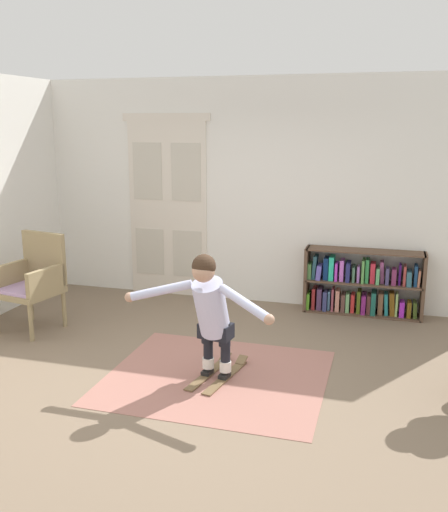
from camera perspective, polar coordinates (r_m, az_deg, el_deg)
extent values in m
plane|color=#786450|center=(5.38, -2.76, -12.46)|extent=(7.20, 7.20, 0.00)
cube|color=white|center=(7.41, 3.67, 6.38)|extent=(6.00, 0.10, 2.90)
cube|color=beige|center=(7.87, -7.50, 4.67)|extent=(0.55, 0.04, 2.35)
cube|color=beige|center=(7.79, -7.67, 8.41)|extent=(0.41, 0.01, 0.76)
cube|color=beige|center=(7.96, -7.43, 0.47)|extent=(0.41, 0.01, 0.64)
cube|color=beige|center=(7.67, -3.72, 4.53)|extent=(0.55, 0.04, 2.35)
cube|color=beige|center=(7.59, -3.83, 8.37)|extent=(0.41, 0.01, 0.76)
cube|color=beige|center=(7.76, -3.70, 0.22)|extent=(0.41, 0.01, 0.64)
cube|color=beige|center=(7.68, -5.84, 13.68)|extent=(1.22, 0.04, 0.10)
cube|color=#A16A5D|center=(5.46, -0.73, -11.97)|extent=(2.02, 1.79, 0.01)
cube|color=brown|center=(7.29, 8.28, -2.21)|extent=(0.04, 0.30, 0.81)
cube|color=brown|center=(7.24, 19.33, -2.93)|extent=(0.04, 0.30, 0.81)
cube|color=brown|center=(7.35, 13.62, -5.56)|extent=(1.40, 0.30, 0.02)
cube|color=brown|center=(7.23, 13.78, -2.58)|extent=(1.40, 0.30, 0.02)
cube|color=brown|center=(7.14, 13.96, 0.48)|extent=(1.40, 0.30, 0.02)
cube|color=#5FB52C|center=(7.37, 8.49, -4.37)|extent=(0.04, 0.23, 0.20)
cube|color=maroon|center=(7.36, 9.02, -4.13)|extent=(0.04, 0.21, 0.27)
cube|color=#503357|center=(7.36, 9.58, -4.15)|extent=(0.06, 0.21, 0.27)
cube|color=navy|center=(7.32, 10.11, -4.37)|extent=(0.05, 0.19, 0.25)
cube|color=#6198BE|center=(7.35, 10.50, -4.33)|extent=(0.03, 0.15, 0.24)
cube|color=#974554|center=(7.32, 10.85, -4.21)|extent=(0.03, 0.18, 0.29)
cube|color=tan|center=(7.32, 11.32, -4.31)|extent=(0.05, 0.18, 0.27)
cube|color=brown|center=(7.32, 11.86, -4.54)|extent=(0.05, 0.19, 0.22)
cube|color=#6CA668|center=(7.31, 12.29, -4.51)|extent=(0.05, 0.18, 0.24)
cube|color=red|center=(7.32, 12.78, -4.54)|extent=(0.04, 0.18, 0.23)
cube|color=#4E6119|center=(7.31, 13.35, -4.40)|extent=(0.04, 0.20, 0.28)
cube|color=#781F6B|center=(7.31, 13.81, -4.61)|extent=(0.06, 0.24, 0.24)
cube|color=brown|center=(7.32, 14.29, -4.64)|extent=(0.05, 0.18, 0.23)
cube|color=#1C5A4E|center=(7.29, 14.74, -4.52)|extent=(0.06, 0.22, 0.29)
cube|color=brown|center=(7.32, 15.40, -4.55)|extent=(0.06, 0.18, 0.27)
cube|color=teal|center=(7.31, 15.93, -4.59)|extent=(0.06, 0.16, 0.27)
cube|color=brown|center=(7.30, 16.48, -4.57)|extent=(0.08, 0.16, 0.29)
cube|color=#98C26A|center=(7.30, 16.89, -4.62)|extent=(0.03, 0.14, 0.29)
cube|color=purple|center=(7.31, 17.37, -5.04)|extent=(0.06, 0.16, 0.19)
cube|color=brown|center=(7.31, 18.03, -5.06)|extent=(0.05, 0.17, 0.20)
cube|color=#3D531E|center=(7.33, 18.57, -5.05)|extent=(0.06, 0.19, 0.20)
cube|color=#56944E|center=(7.27, 8.65, -1.40)|extent=(0.04, 0.21, 0.19)
cube|color=#274F5A|center=(7.25, 9.10, -1.05)|extent=(0.06, 0.20, 0.30)
cube|color=#5E55B8|center=(7.23, 9.53, -1.55)|extent=(0.07, 0.21, 0.19)
cube|color=navy|center=(7.24, 10.22, -1.18)|extent=(0.06, 0.20, 0.28)
cube|color=#29CD9E|center=(7.23, 10.76, -1.14)|extent=(0.06, 0.21, 0.30)
cube|color=#BB3AD1|center=(7.21, 11.21, -1.50)|extent=(0.03, 0.19, 0.22)
cube|color=#C866D7|center=(7.22, 11.75, -1.35)|extent=(0.05, 0.20, 0.26)
cube|color=navy|center=(7.20, 12.35, -1.51)|extent=(0.05, 0.22, 0.24)
cube|color=#447157|center=(7.22, 12.89, -1.70)|extent=(0.03, 0.22, 0.19)
cube|color=#A76CCA|center=(7.19, 13.33, -1.74)|extent=(0.03, 0.16, 0.20)
cube|color=#56994B|center=(7.18, 13.77, -1.43)|extent=(0.03, 0.23, 0.29)
cube|color=#379751|center=(7.19, 14.15, -1.40)|extent=(0.04, 0.17, 0.30)
cube|color=#D42C3F|center=(7.20, 14.68, -1.61)|extent=(0.06, 0.16, 0.25)
cube|color=#59AA6A|center=(7.19, 15.16, -1.86)|extent=(0.04, 0.22, 0.20)
cube|color=#8E4277|center=(7.21, 15.56, -1.54)|extent=(0.06, 0.14, 0.27)
cube|color=#443F6E|center=(7.19, 16.04, -1.91)|extent=(0.04, 0.17, 0.20)
cube|color=#752B55|center=(7.19, 16.66, -1.96)|extent=(0.05, 0.16, 0.20)
cube|color=#42136D|center=(7.21, 17.20, -1.73)|extent=(0.03, 0.15, 0.25)
cube|color=#A93F3D|center=(7.20, 17.64, -1.83)|extent=(0.03, 0.19, 0.24)
cube|color=#326171|center=(7.20, 18.04, -2.09)|extent=(0.06, 0.22, 0.18)
cube|color=navy|center=(7.21, 18.65, -1.83)|extent=(0.04, 0.17, 0.25)
cube|color=tan|center=(7.20, 18.94, -2.11)|extent=(0.03, 0.15, 0.20)
cylinder|color=#948059|center=(6.57, -18.78, -6.34)|extent=(0.06, 0.06, 0.42)
cylinder|color=#948059|center=(7.27, -18.77, -4.46)|extent=(0.06, 0.06, 0.42)
cylinder|color=#948059|center=(6.92, -15.72, -5.14)|extent=(0.06, 0.06, 0.42)
cube|color=#948059|center=(6.85, -18.92, -3.45)|extent=(0.70, 0.70, 0.06)
cube|color=#B290C0|center=(6.83, -18.95, -3.05)|extent=(0.63, 0.63, 0.04)
cube|color=#948059|center=(6.94, -17.56, -0.13)|extent=(0.60, 0.17, 0.60)
cube|color=#948059|center=(6.99, -20.58, -1.79)|extent=(0.16, 0.56, 0.28)
cube|color=#948059|center=(6.61, -17.39, -2.38)|extent=(0.16, 0.56, 0.28)
cube|color=brown|center=(5.50, -1.58, -11.69)|extent=(0.23, 0.79, 0.01)
cube|color=brown|center=(5.78, 0.12, -10.05)|extent=(0.11, 0.13, 0.06)
cube|color=black|center=(5.47, -1.68, -11.54)|extent=(0.10, 0.13, 0.04)
cube|color=brown|center=(5.42, 0.14, -12.05)|extent=(0.23, 0.79, 0.01)
cube|color=brown|center=(5.71, 1.77, -10.36)|extent=(0.11, 0.13, 0.06)
cube|color=black|center=(5.40, 0.05, -11.90)|extent=(0.10, 0.13, 0.04)
cylinder|color=white|center=(5.45, -1.59, -10.63)|extent=(0.13, 0.13, 0.10)
cylinder|color=black|center=(5.37, -1.60, -8.68)|extent=(0.10, 0.10, 0.30)
cylinder|color=black|center=(5.31, -1.70, -7.53)|extent=(0.13, 0.13, 0.22)
cylinder|color=white|center=(5.38, 0.14, -10.97)|extent=(0.13, 0.13, 0.10)
cylinder|color=black|center=(5.30, 0.14, -9.00)|extent=(0.10, 0.10, 0.30)
cylinder|color=black|center=(5.24, 0.06, -7.85)|extent=(0.13, 0.13, 0.22)
cube|color=black|center=(5.27, -0.83, -7.48)|extent=(0.33, 0.23, 0.14)
cylinder|color=silver|center=(5.12, -1.27, -5.21)|extent=(0.35, 0.48, 0.58)
sphere|color=tan|center=(4.88, -2.08, -1.51)|extent=(0.23, 0.23, 0.20)
sphere|color=#382619|center=(4.88, -2.03, -1.03)|extent=(0.24, 0.24, 0.21)
cylinder|color=silver|center=(5.11, -6.38, -3.46)|extent=(0.59, 0.20, 0.21)
sphere|color=tan|center=(5.18, -9.44, -4.09)|extent=(0.10, 0.10, 0.09)
cylinder|color=silver|center=(4.73, 2.08, -4.74)|extent=(0.54, 0.38, 0.21)
sphere|color=tan|center=(4.56, 4.54, -6.35)|extent=(0.10, 0.10, 0.09)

